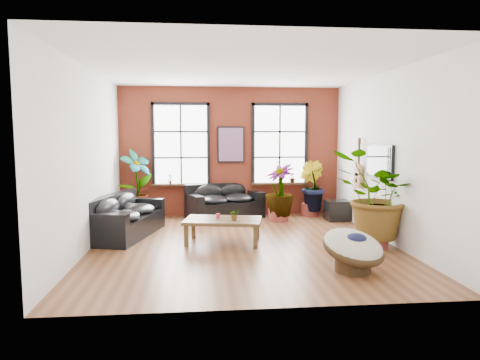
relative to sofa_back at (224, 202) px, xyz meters
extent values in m
cube|color=brown|center=(0.21, -2.90, -0.42)|extent=(6.00, 6.50, 0.02)
cube|color=white|center=(0.21, -2.90, 3.10)|extent=(6.00, 6.50, 0.02)
cube|color=maroon|center=(0.21, 0.36, 1.34)|extent=(6.00, 0.02, 3.50)
cube|color=silver|center=(0.21, -6.16, 1.34)|extent=(6.00, 0.02, 3.50)
cube|color=silver|center=(-2.80, -2.90, 1.34)|extent=(0.02, 6.50, 3.50)
cube|color=silver|center=(3.22, -2.90, 1.34)|extent=(0.02, 6.50, 3.50)
cube|color=white|center=(-1.14, 0.30, 1.54)|extent=(1.40, 0.02, 2.10)
cube|color=black|center=(-1.14, 0.23, 0.46)|extent=(1.60, 0.22, 0.06)
cube|color=white|center=(1.56, 0.30, 1.54)|extent=(1.40, 0.02, 2.10)
cube|color=black|center=(1.56, 0.23, 0.46)|extent=(1.60, 0.22, 0.06)
cube|color=black|center=(0.02, -0.06, -0.18)|extent=(2.17, 1.58, 0.45)
cube|color=black|center=(-0.10, 0.28, 0.27)|extent=(1.92, 0.90, 0.46)
cube|color=black|center=(-0.79, -0.36, 0.15)|extent=(0.55, 0.98, 0.23)
cube|color=black|center=(0.83, 0.25, 0.15)|extent=(0.55, 0.98, 0.23)
ellipsoid|color=black|center=(-0.31, -0.24, 0.10)|extent=(1.05, 1.04, 0.25)
ellipsoid|color=black|center=(-0.41, 0.02, 0.27)|extent=(0.86, 0.52, 0.44)
ellipsoid|color=black|center=(0.39, 0.03, 0.10)|extent=(1.05, 1.04, 0.25)
ellipsoid|color=black|center=(0.29, 0.28, 0.27)|extent=(0.86, 0.52, 0.44)
cube|color=black|center=(-2.25, -1.92, -0.18)|extent=(1.50, 2.45, 0.45)
cube|color=black|center=(-2.60, -1.83, 0.27)|extent=(0.80, 2.27, 0.46)
cube|color=black|center=(-2.51, -2.91, 0.16)|extent=(0.98, 0.47, 0.23)
cube|color=black|center=(-1.99, -0.93, 0.16)|extent=(0.98, 0.47, 0.23)
ellipsoid|color=black|center=(-2.31, -2.37, 0.10)|extent=(1.03, 1.17, 0.25)
ellipsoid|color=black|center=(-2.58, -2.30, 0.27)|extent=(0.50, 1.03, 0.44)
ellipsoid|color=black|center=(-2.08, -1.49, 0.10)|extent=(1.03, 1.17, 0.25)
ellipsoid|color=black|center=(-2.35, -1.42, 0.27)|extent=(0.50, 1.03, 0.44)
cube|color=#453319|center=(-0.18, -2.75, 0.06)|extent=(1.69, 1.17, 0.07)
cube|color=black|center=(-0.21, -2.89, 0.09)|extent=(1.52, 0.31, 0.00)
cube|color=black|center=(-0.15, -2.60, 0.09)|extent=(1.52, 0.31, 0.00)
cube|color=#453319|center=(-0.92, -2.96, -0.19)|extent=(0.09, 0.09, 0.43)
cube|color=#453319|center=(0.43, -3.23, -0.19)|extent=(0.09, 0.09, 0.43)
cube|color=#453319|center=(-0.79, -2.27, -0.19)|extent=(0.09, 0.09, 0.43)
cube|color=#453319|center=(0.56, -2.53, -0.19)|extent=(0.09, 0.09, 0.43)
cylinder|color=#B42D41|center=(-0.28, -2.67, 0.14)|extent=(0.10, 0.10, 0.10)
cylinder|color=#382614|center=(1.81, -4.80, -0.29)|extent=(0.76, 0.76, 0.23)
torus|color=#382614|center=(1.81, -4.80, -0.03)|extent=(1.31, 1.31, 0.45)
ellipsoid|color=beige|center=(1.81, -4.80, 0.03)|extent=(1.29, 1.32, 0.61)
ellipsoid|color=#121538|center=(1.83, -4.85, 0.15)|extent=(0.47, 0.44, 0.17)
cube|color=black|center=(0.21, 0.29, 1.54)|extent=(0.74, 0.04, 0.98)
cube|color=#0C7F8C|center=(0.21, 0.26, 1.54)|extent=(0.66, 0.02, 0.90)
cube|color=black|center=(3.16, -2.60, 1.24)|extent=(0.06, 1.25, 0.72)
cube|color=black|center=(3.13, -2.60, 1.24)|extent=(0.01, 1.15, 0.62)
cylinder|color=#B27F4C|center=(3.11, -1.55, 0.72)|extent=(0.09, 0.38, 0.38)
cylinder|color=#B27F4C|center=(3.11, -1.55, 0.97)|extent=(0.09, 0.30, 0.30)
cylinder|color=black|center=(3.11, -1.55, 0.72)|extent=(0.09, 0.11, 0.11)
cube|color=black|center=(3.11, -1.55, 1.34)|extent=(0.04, 0.05, 0.55)
cube|color=black|center=(3.11, -1.55, 1.66)|extent=(0.06, 0.06, 0.14)
cube|color=black|center=(2.93, -0.70, -0.15)|extent=(0.63, 0.53, 0.52)
cylinder|color=maroon|center=(-2.27, -0.03, -0.20)|extent=(0.72, 0.72, 0.41)
cylinder|color=maroon|center=(2.37, -0.03, -0.23)|extent=(0.55, 0.55, 0.35)
cylinder|color=maroon|center=(2.77, -3.42, -0.22)|extent=(0.54, 0.54, 0.37)
cylinder|color=maroon|center=(1.37, -0.62, -0.22)|extent=(0.63, 0.63, 0.38)
imported|color=#233F10|center=(-2.27, -0.07, 0.59)|extent=(1.07, 1.06, 1.70)
imported|color=#233F10|center=(2.39, -0.03, 0.43)|extent=(0.86, 0.93, 1.37)
imported|color=#233F10|center=(2.76, -3.39, 0.63)|extent=(1.90, 1.76, 1.76)
imported|color=#233F10|center=(1.39, -0.63, 0.40)|extent=(1.03, 1.03, 1.33)
imported|color=#233F10|center=(0.05, -2.88, 0.21)|extent=(0.24, 0.21, 0.23)
imported|color=#233F10|center=(-1.44, 0.23, 0.63)|extent=(0.17, 0.17, 0.27)
imported|color=#233F10|center=(1.91, 0.23, 0.63)|extent=(0.19, 0.19, 0.27)
camera|label=1|loc=(-0.66, -11.35, 1.80)|focal=32.00mm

